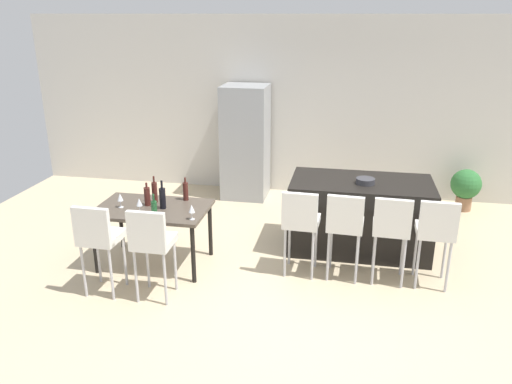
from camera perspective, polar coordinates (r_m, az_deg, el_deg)
name	(u,v)px	position (r m, az deg, el deg)	size (l,w,h in m)	color
ground_plane	(300,266)	(6.21, 5.03, -8.38)	(10.00, 10.00, 0.00)	#C6B28E
back_wall	(321,108)	(8.40, 7.38, 9.47)	(10.00, 0.12, 2.90)	beige
kitchen_island	(360,215)	(6.60, 11.65, -2.58)	(1.76, 0.94, 0.92)	black
bar_chair_left	(301,219)	(5.74, 5.11, -3.11)	(0.42, 0.42, 1.05)	silver
bar_chair_middle	(345,223)	(5.72, 10.06, -3.43)	(0.42, 0.42, 1.05)	silver
bar_chair_right	(392,226)	(5.74, 15.11, -3.74)	(0.42, 0.42, 1.05)	silver
bar_chair_far	(436,229)	(5.80, 19.73, -3.99)	(0.41, 0.41, 1.05)	silver
dining_table	(153,213)	(6.11, -11.63, -2.33)	(1.32, 0.82, 0.74)	#4C4238
dining_chair_near	(98,235)	(5.58, -17.46, -4.69)	(0.41, 0.41, 1.05)	silver
dining_chair_far	(151,240)	(5.33, -11.78, -5.32)	(0.40, 0.40, 1.05)	silver
wine_bottle_corner	(163,198)	(5.98, -10.55, -0.65)	(0.07, 0.07, 0.34)	black
wine_bottle_inner	(155,192)	(6.20, -11.42, 0.02)	(0.07, 0.07, 0.33)	#471E19
wine_bottle_right	(186,191)	(6.21, -7.99, 0.12)	(0.07, 0.07, 0.29)	#471E19
wine_bottle_far	(147,196)	(6.11, -12.23, -0.46)	(0.07, 0.07, 0.28)	#471E19
wine_bottle_left	(154,210)	(5.68, -11.45, -2.00)	(0.06, 0.06, 0.30)	#194723
wine_glass_middle	(192,209)	(5.61, -7.31, -1.92)	(0.07, 0.07, 0.17)	silver
wine_glass_near	(139,202)	(5.91, -13.10, -1.16)	(0.07, 0.07, 0.17)	silver
wine_glass_end	(120,197)	(6.12, -15.15, -0.60)	(0.07, 0.07, 0.17)	silver
refrigerator	(245,142)	(8.24, -1.20, 5.66)	(0.72, 0.68, 1.84)	#939699
fruit_bowl	(365,181)	(6.35, 12.30, 1.23)	(0.23, 0.23, 0.07)	#333338
potted_plant	(466,186)	(8.40, 22.68, 0.61)	(0.46, 0.46, 0.65)	#996B4C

